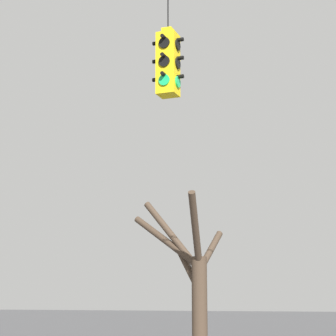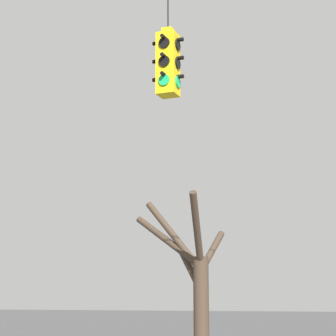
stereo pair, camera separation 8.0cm
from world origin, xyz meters
TOP-DOWN VIEW (x-y plane):
  - traffic_light_near_right_pole at (-2.61, -0.19)m, footprint 0.58×0.58m
  - bare_tree at (-4.01, 5.10)m, footprint 2.47×2.90m

SIDE VIEW (x-z plane):
  - bare_tree at x=-4.01m, z-range 0.00..4.51m
  - traffic_light_near_right_pole at x=-2.61m, z-range 4.74..7.28m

